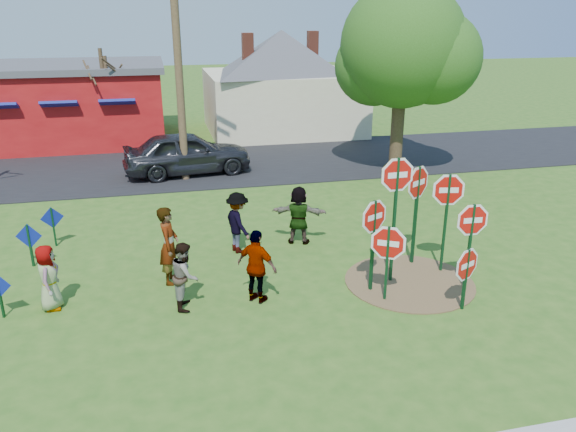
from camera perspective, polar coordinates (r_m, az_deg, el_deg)
The scene contains 25 objects.
ground at distance 14.11m, azimuth -6.50°, elevation -6.80°, with size 120.00×120.00×0.00m, color #2E5919.
road at distance 24.88m, azimuth -9.79°, elevation 5.10°, with size 120.00×7.50×0.04m, color black.
dirt_patch at distance 14.38m, azimuth 12.21°, elevation -6.54°, with size 3.20×3.20×0.03m, color brown.
red_building at distance 31.12m, azimuth -21.19°, elevation 10.71°, with size 9.40×7.69×3.90m.
cream_house at distance 31.46m, azimuth -0.64°, elevation 13.89°, with size 9.40×9.40×6.50m.
stop_sign_a at distance 12.90m, azimuth 10.12°, elevation -3.24°, with size 0.96×0.57×1.98m.
stop_sign_b at distance 13.46m, azimuth 10.95°, elevation 2.77°, with size 1.12×0.08×3.32m.
stop_sign_c at distance 14.47m, azimuth 15.90°, elevation 1.50°, with size 1.08×0.23×2.76m.
stop_sign_d at distance 14.73m, azimuth 13.01°, elevation 2.50°, with size 1.02×0.61×2.83m.
stop_sign_e at distance 13.04m, azimuth 17.68°, elevation -5.06°, with size 0.94×0.44×1.61m.
stop_sign_f at distance 13.75m, azimuth 18.17°, elevation -1.01°, with size 1.06×0.07×2.32m.
stop_sign_g at distance 13.15m, azimuth 8.71°, elevation -0.95°, with size 0.97×0.48×2.43m.
blue_diamond_c at distance 16.11m, azimuth -24.78°, elevation -2.29°, with size 0.67×0.14×1.19m.
blue_diamond_d at distance 17.23m, azimuth -22.78°, elevation -0.59°, with size 0.61×0.19×1.18m.
person_a at distance 13.66m, azimuth -23.17°, elevation -5.77°, with size 0.75×0.49×1.54m, color #3E527F.
person_b at distance 14.00m, azimuth -12.00°, elevation -2.92°, with size 0.72×0.47×1.97m, color #296966.
person_c at distance 12.86m, azimuth -10.40°, elevation -5.93°, with size 0.76×0.59×1.57m, color brown.
person_d at distance 15.53m, azimuth -5.12°, elevation -0.67°, with size 1.11×0.64×1.72m, color #323137.
person_e at distance 12.84m, azimuth -3.17°, elevation -5.17°, with size 1.03×0.43×1.76m, color #552D5E.
person_f at distance 16.07m, azimuth 1.09°, elevation 0.10°, with size 1.58×0.50×1.71m, color #245931.
suv at distance 23.36m, azimuth -10.20°, elevation 6.34°, with size 2.05×5.10×1.74m, color #2F2E34.
utility_pole at distance 22.02m, azimuth -11.19°, elevation 16.52°, with size 2.21×1.11×9.70m.
leafy_tree at distance 23.09m, azimuth 11.83°, elevation 15.99°, with size 5.30×4.83×7.53m.
bare_tree_east at distance 27.56m, azimuth -18.19°, elevation 12.38°, with size 1.80×1.80×4.78m.
bare_tree_extra at distance 27.57m, azimuth -17.80°, elevation 11.97°, with size 1.80×1.80×4.45m.
Camera 1 is at (-1.31, -12.52, 6.37)m, focal length 35.00 mm.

